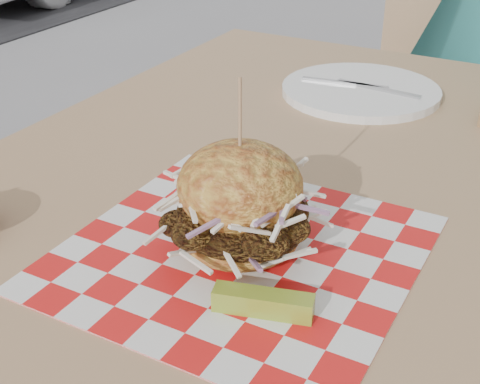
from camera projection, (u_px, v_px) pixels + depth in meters
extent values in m
cube|color=tan|center=(277.00, 182.00, 0.91)|extent=(0.80, 1.20, 0.04)
cylinder|color=#333338|center=(245.00, 197.00, 1.64)|extent=(0.05, 0.05, 0.71)
cube|color=tan|center=(429.00, 131.00, 1.76)|extent=(0.44, 0.44, 0.04)
cube|color=tan|center=(465.00, 20.00, 1.79)|extent=(0.42, 0.06, 0.50)
cylinder|color=#333338|center=(333.00, 220.00, 1.82)|extent=(0.03, 0.03, 0.43)
cylinder|color=#333338|center=(466.00, 258.00, 1.66)|extent=(0.03, 0.03, 0.43)
cylinder|color=#333338|center=(380.00, 169.00, 2.09)|extent=(0.03, 0.03, 0.43)
cube|color=red|center=(240.00, 252.00, 0.72)|extent=(0.36, 0.36, 0.00)
ellipsoid|color=gold|center=(240.00, 234.00, 0.71)|extent=(0.13, 0.13, 0.04)
ellipsoid|color=brown|center=(240.00, 220.00, 0.70)|extent=(0.14, 0.13, 0.07)
ellipsoid|color=gold|center=(240.00, 186.00, 0.68)|extent=(0.13, 0.13, 0.09)
cylinder|color=tan|center=(240.00, 125.00, 0.65)|extent=(0.00, 0.00, 0.10)
cube|color=olive|center=(263.00, 303.00, 0.62)|extent=(0.10, 0.05, 0.02)
cylinder|color=white|center=(361.00, 91.00, 1.15)|extent=(0.27, 0.27, 0.01)
cube|color=silver|center=(345.00, 83.00, 1.15)|extent=(0.15, 0.03, 0.00)
cube|color=silver|center=(378.00, 89.00, 1.13)|extent=(0.15, 0.03, 0.00)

